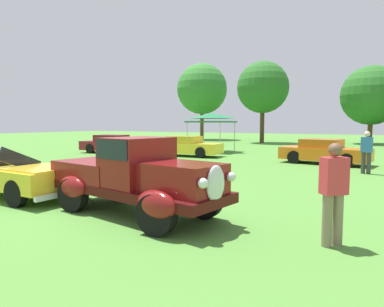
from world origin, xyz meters
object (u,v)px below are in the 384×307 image
(show_car_yellow, at_px, (186,146))
(spectator_between_cars, at_px, (334,191))
(feature_pickup_truck, at_px, (135,175))
(show_car_orange, at_px, (324,152))
(neighbor_convertible, at_px, (18,175))
(spectator_near_truck, at_px, (367,151))
(canopy_tent_left_field, at_px, (211,117))
(show_car_burgundy, at_px, (113,144))

(show_car_yellow, height_order, spectator_between_cars, spectator_between_cars)
(feature_pickup_truck, distance_m, show_car_orange, 12.19)
(feature_pickup_truck, bearing_deg, spectator_between_cars, 0.28)
(neighbor_convertible, bearing_deg, spectator_near_truck, 48.60)
(feature_pickup_truck, distance_m, spectator_near_truck, 10.16)
(spectator_between_cars, xyz_separation_m, canopy_tent_left_field, (-9.83, 15.77, 1.51))
(show_car_burgundy, relative_size, spectator_between_cars, 2.74)
(show_car_yellow, bearing_deg, show_car_burgundy, -174.17)
(spectator_between_cars, bearing_deg, show_car_orange, 98.76)
(show_car_burgundy, xyz_separation_m, spectator_near_truck, (15.28, -2.37, 0.31))
(show_car_burgundy, distance_m, show_car_yellow, 5.39)
(neighbor_convertible, height_order, show_car_burgundy, neighbor_convertible)
(feature_pickup_truck, xyz_separation_m, spectator_near_truck, (4.16, 9.27, 0.05))
(spectator_between_cars, bearing_deg, neighbor_convertible, -179.58)
(feature_pickup_truck, xyz_separation_m, spectator_between_cars, (4.03, 0.02, 0.05))
(spectator_between_cars, bearing_deg, feature_pickup_truck, -179.72)
(feature_pickup_truck, bearing_deg, neighbor_convertible, -179.45)
(show_car_yellow, xyz_separation_m, canopy_tent_left_field, (-0.05, 3.60, 1.82))
(spectator_between_cars, bearing_deg, spectator_near_truck, 89.19)
(feature_pickup_truck, height_order, spectator_between_cars, feature_pickup_truck)
(neighbor_convertible, height_order, show_car_orange, neighbor_convertible)
(neighbor_convertible, relative_size, show_car_burgundy, 0.91)
(show_car_yellow, bearing_deg, show_car_orange, -1.45)
(feature_pickup_truck, bearing_deg, show_car_burgundy, 133.70)
(spectator_near_truck, bearing_deg, show_car_burgundy, 171.19)
(show_car_yellow, bearing_deg, feature_pickup_truck, -64.72)
(canopy_tent_left_field, bearing_deg, show_car_burgundy, -142.05)
(show_car_orange, xyz_separation_m, spectator_between_cars, (1.84, -11.97, 0.31))
(show_car_orange, height_order, spectator_between_cars, spectator_between_cars)
(neighbor_convertible, xyz_separation_m, canopy_tent_left_field, (-1.76, 15.83, 1.84))
(spectator_near_truck, bearing_deg, show_car_yellow, 163.61)
(feature_pickup_truck, relative_size, spectator_near_truck, 2.77)
(show_car_burgundy, xyz_separation_m, spectator_between_cars, (15.15, -11.62, 0.31))
(feature_pickup_truck, relative_size, neighbor_convertible, 1.11)
(show_car_burgundy, xyz_separation_m, canopy_tent_left_field, (5.32, 4.15, 1.82))
(spectator_near_truck, bearing_deg, show_car_orange, 126.02)
(canopy_tent_left_field, bearing_deg, spectator_near_truck, -33.18)
(neighbor_convertible, xyz_separation_m, spectator_between_cars, (8.08, 0.06, 0.34))
(feature_pickup_truck, relative_size, canopy_tent_left_field, 1.69)
(canopy_tent_left_field, bearing_deg, show_car_yellow, -89.22)
(spectator_near_truck, bearing_deg, feature_pickup_truck, -114.16)
(show_car_yellow, distance_m, canopy_tent_left_field, 4.03)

